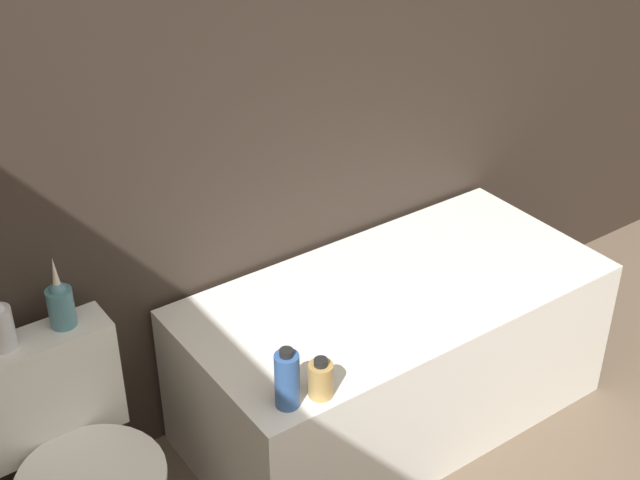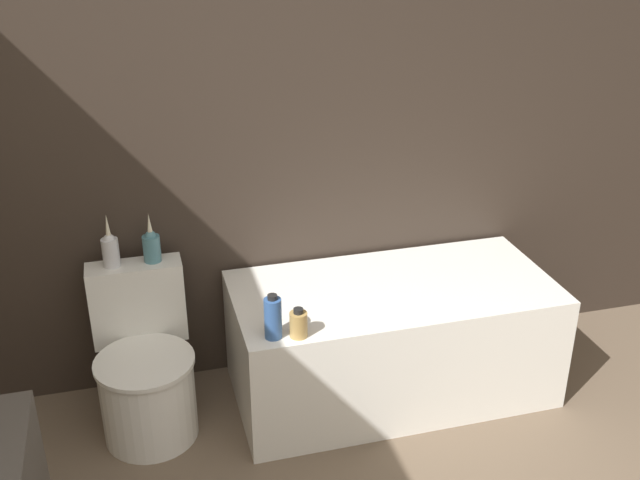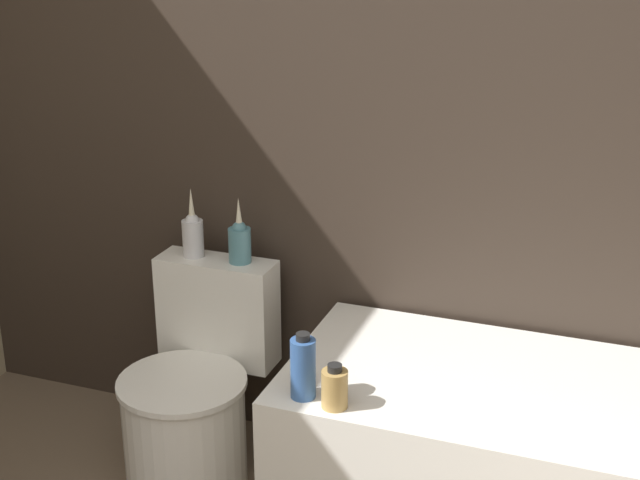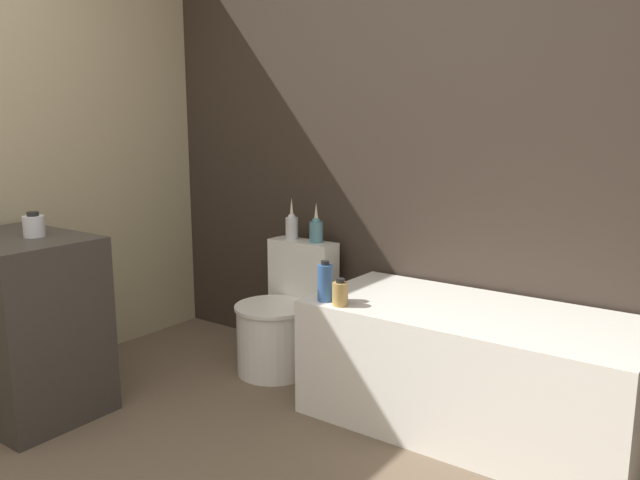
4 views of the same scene
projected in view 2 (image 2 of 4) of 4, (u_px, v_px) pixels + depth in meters
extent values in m
cube|color=#332821|center=(207.00, 123.00, 3.34)|extent=(6.40, 0.06, 2.60)
cube|color=white|center=(391.00, 338.00, 3.60)|extent=(1.50, 0.73, 0.57)
cube|color=#B7BCC6|center=(394.00, 287.00, 3.48)|extent=(1.30, 0.53, 0.01)
cylinder|color=white|center=(149.00, 399.00, 3.33)|extent=(0.42, 0.42, 0.38)
cylinder|color=white|center=(144.00, 362.00, 3.24)|extent=(0.44, 0.44, 0.02)
cube|color=white|center=(138.00, 302.00, 3.43)|extent=(0.42, 0.15, 0.39)
cylinder|color=silver|center=(111.00, 253.00, 3.30)|extent=(0.07, 0.07, 0.13)
sphere|color=silver|center=(109.00, 239.00, 3.27)|extent=(0.05, 0.05, 0.05)
cone|color=beige|center=(107.00, 227.00, 3.25)|extent=(0.03, 0.03, 0.12)
cylinder|color=teal|center=(152.00, 249.00, 3.35)|extent=(0.08, 0.08, 0.12)
sphere|color=teal|center=(151.00, 236.00, 3.32)|extent=(0.05, 0.05, 0.05)
cone|color=beige|center=(149.00, 225.00, 3.30)|extent=(0.03, 0.03, 0.11)
cylinder|color=#335999|center=(273.00, 318.00, 3.04)|extent=(0.07, 0.07, 0.18)
cylinder|color=black|center=(272.00, 297.00, 3.00)|extent=(0.04, 0.04, 0.02)
cylinder|color=tan|center=(299.00, 325.00, 3.06)|extent=(0.07, 0.07, 0.11)
cylinder|color=black|center=(298.00, 311.00, 3.03)|extent=(0.04, 0.04, 0.02)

